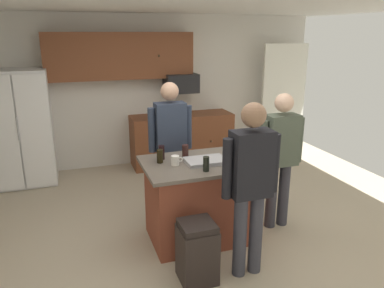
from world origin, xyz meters
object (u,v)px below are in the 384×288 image
at_px(kitchen_island, 200,200).
at_px(person_host_foreground, 170,139).
at_px(person_guest_left, 281,152).
at_px(person_elder_center, 251,180).
at_px(microwave_over_range, 181,83).
at_px(glass_stout_tall, 162,152).
at_px(trash_bin, 197,252).
at_px(refrigerator, 21,128).
at_px(glass_short_whisky, 160,156).
at_px(serving_tray, 206,161).
at_px(mug_blue_stoneware, 175,160).
at_px(glass_dark_ale, 206,164).
at_px(tumbler_amber, 185,151).

xyz_separation_m(kitchen_island, person_host_foreground, (-0.13, 0.78, 0.52)).
distance_m(person_guest_left, person_elder_center, 1.07).
bearing_deg(microwave_over_range, person_elder_center, -96.07).
relative_size(person_elder_center, person_host_foreground, 1.00).
bearing_deg(glass_stout_tall, kitchen_island, -29.53).
relative_size(person_host_foreground, trash_bin, 2.81).
bearing_deg(microwave_over_range, refrigerator, -177.40).
bearing_deg(glass_short_whisky, refrigerator, 124.61).
height_order(person_elder_center, person_host_foreground, same).
bearing_deg(person_host_foreground, person_guest_left, 44.52).
bearing_deg(serving_tray, mug_blue_stoneware, 175.19).
bearing_deg(microwave_over_range, mug_blue_stoneware, -108.41).
relative_size(microwave_over_range, person_guest_left, 0.34).
bearing_deg(glass_stout_tall, microwave_over_range, 67.94).
bearing_deg(person_guest_left, glass_dark_ale, 15.64).
distance_m(person_elder_center, mug_blue_stoneware, 0.91).
xyz_separation_m(mug_blue_stoneware, trash_bin, (0.00, -0.70, -0.68)).
xyz_separation_m(refrigerator, person_guest_left, (3.02, -2.47, 0.06)).
distance_m(glass_stout_tall, trash_bin, 1.18).
xyz_separation_m(glass_short_whisky, glass_stout_tall, (0.05, 0.10, 0.01)).
distance_m(tumbler_amber, trash_bin, 1.16).
distance_m(kitchen_island, trash_bin, 0.80).
height_order(person_elder_center, mug_blue_stoneware, person_elder_center).
height_order(person_guest_left, serving_tray, person_guest_left).
xyz_separation_m(person_elder_center, glass_stout_tall, (-0.59, 0.99, 0.02)).
bearing_deg(refrigerator, person_host_foreground, -40.96).
xyz_separation_m(serving_tray, trash_bin, (-0.33, -0.67, -0.65)).
distance_m(person_guest_left, person_host_foreground, 1.38).
bearing_deg(tumbler_amber, refrigerator, 130.26).
height_order(person_elder_center, serving_tray, person_elder_center).
bearing_deg(kitchen_island, serving_tray, -47.89).
distance_m(refrigerator, microwave_over_range, 2.66).
relative_size(person_guest_left, glass_short_whisky, 11.09).
xyz_separation_m(person_guest_left, glass_stout_tall, (-1.37, 0.25, 0.07)).
xyz_separation_m(glass_dark_ale, trash_bin, (-0.25, -0.43, -0.71)).
height_order(person_guest_left, person_host_foreground, person_host_foreground).
bearing_deg(microwave_over_range, person_host_foreground, -111.20).
height_order(kitchen_island, tumbler_amber, tumbler_amber).
distance_m(kitchen_island, glass_stout_tall, 0.70).
bearing_deg(person_guest_left, person_elder_center, 45.49).
bearing_deg(glass_short_whisky, trash_bin, -80.62).
height_order(glass_short_whisky, glass_dark_ale, glass_dark_ale).
height_order(microwave_over_range, kitchen_island, microwave_over_range).
distance_m(glass_dark_ale, glass_stout_tall, 0.61).
height_order(refrigerator, mug_blue_stoneware, refrigerator).
bearing_deg(tumbler_amber, glass_short_whisky, -168.12).
relative_size(refrigerator, serving_tray, 4.04).
distance_m(person_host_foreground, tumbler_amber, 0.60).
xyz_separation_m(person_host_foreground, mug_blue_stoneware, (-0.17, -0.80, -0.01)).
relative_size(glass_dark_ale, serving_tray, 0.35).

